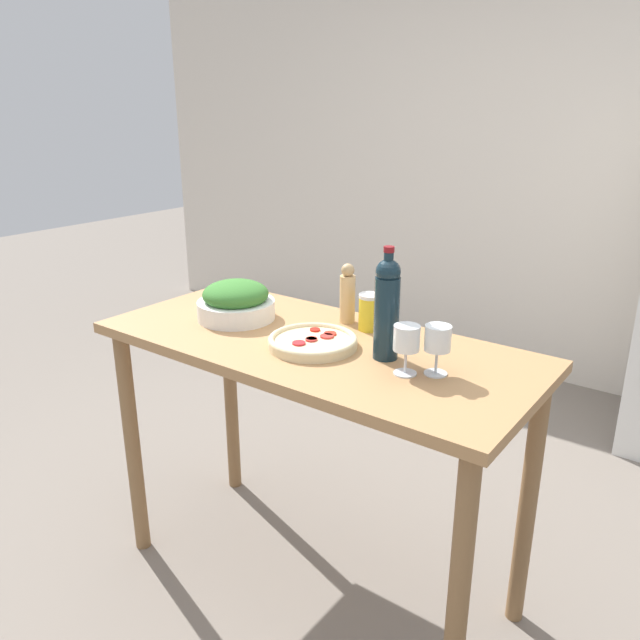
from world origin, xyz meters
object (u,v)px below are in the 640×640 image
(wine_bottle, at_px, (387,307))
(pepper_mill, at_px, (347,294))
(wine_glass_near, at_px, (407,341))
(homemade_pizza, at_px, (313,341))
(wine_glass_far, at_px, (438,341))
(salad_bowl, at_px, (236,302))
(salt_canister, at_px, (370,312))

(wine_bottle, relative_size, pepper_mill, 1.63)
(wine_glass_near, bearing_deg, homemade_pizza, 178.40)
(wine_glass_far, xyz_separation_m, salad_bowl, (-0.78, 0.01, -0.04))
(wine_bottle, bearing_deg, homemade_pizza, -165.64)
(salad_bowl, bearing_deg, wine_glass_far, -1.03)
(wine_glass_far, bearing_deg, salt_canister, 150.20)
(wine_glass_near, relative_size, pepper_mill, 0.69)
(salad_bowl, distance_m, homemade_pizza, 0.38)
(wine_glass_near, height_order, homemade_pizza, wine_glass_near)
(homemade_pizza, xyz_separation_m, salt_canister, (0.06, 0.24, 0.04))
(wine_glass_near, relative_size, salad_bowl, 0.53)
(wine_bottle, xyz_separation_m, salt_canister, (-0.17, 0.18, -0.10))
(pepper_mill, relative_size, salad_bowl, 0.77)
(wine_glass_near, distance_m, wine_glass_far, 0.09)
(wine_glass_near, relative_size, homemade_pizza, 0.52)
(wine_bottle, height_order, wine_glass_near, wine_bottle)
(wine_glass_far, xyz_separation_m, salt_canister, (-0.34, 0.20, -0.04))
(wine_glass_near, bearing_deg, wine_bottle, 147.39)
(wine_glass_near, xyz_separation_m, homemade_pizza, (-0.33, 0.01, -0.08))
(wine_bottle, distance_m, wine_glass_far, 0.19)
(wine_bottle, relative_size, salt_canister, 2.73)
(salad_bowl, distance_m, salt_canister, 0.47)
(homemade_pizza, bearing_deg, salad_bowl, 171.83)
(wine_glass_far, distance_m, pepper_mill, 0.49)
(wine_glass_near, xyz_separation_m, salad_bowl, (-0.71, 0.06, -0.04))
(salt_canister, bearing_deg, wine_bottle, -46.70)
(pepper_mill, bearing_deg, wine_glass_far, -25.88)
(wine_bottle, bearing_deg, wine_glass_far, -5.85)
(wine_glass_far, distance_m, homemade_pizza, 0.41)
(pepper_mill, xyz_separation_m, salt_canister, (0.10, -0.02, -0.04))
(wine_glass_near, xyz_separation_m, pepper_mill, (-0.38, 0.27, 0.00))
(wine_bottle, distance_m, homemade_pizza, 0.27)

